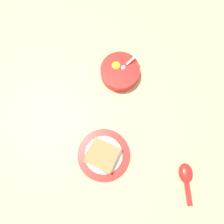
# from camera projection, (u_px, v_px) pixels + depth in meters

# --- Properties ---
(ground_plane) EXTENTS (3.00, 3.00, 0.00)m
(ground_plane) POSITION_uv_depth(u_px,v_px,m) (153.00, 126.00, 0.83)
(ground_plane) COLOR tan
(egg_bowl) EXTENTS (0.15, 0.15, 0.08)m
(egg_bowl) POSITION_uv_depth(u_px,v_px,m) (120.00, 72.00, 0.85)
(egg_bowl) COLOR red
(egg_bowl) RESTS_ON ground_plane
(toast_plate) EXTENTS (0.19, 0.19, 0.02)m
(toast_plate) POSITION_uv_depth(u_px,v_px,m) (104.00, 155.00, 0.80)
(toast_plate) COLOR red
(toast_plate) RESTS_ON ground_plane
(toast_sandwich) EXTENTS (0.10, 0.11, 0.04)m
(toast_sandwich) POSITION_uv_depth(u_px,v_px,m) (102.00, 155.00, 0.78)
(toast_sandwich) COLOR brown
(toast_sandwich) RESTS_ON toast_plate
(soup_spoon) EXTENTS (0.14, 0.11, 0.03)m
(soup_spoon) POSITION_uv_depth(u_px,v_px,m) (186.00, 176.00, 0.78)
(soup_spoon) COLOR red
(soup_spoon) RESTS_ON ground_plane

